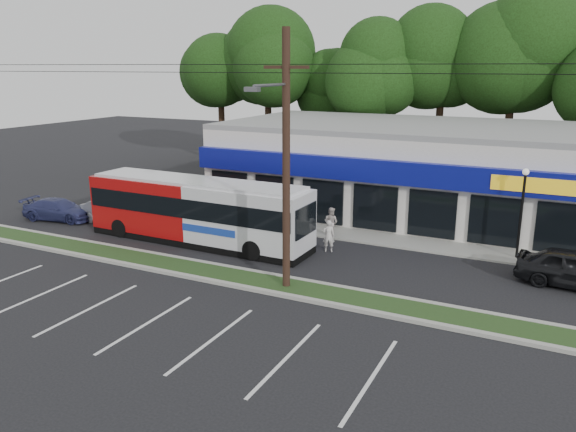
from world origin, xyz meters
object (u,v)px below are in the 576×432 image
(utility_pole, at_px, (281,154))
(metrobus, at_px, (198,210))
(lamp_post, at_px, (522,203))
(car_dark, at_px, (576,269))
(pedestrian_b, at_px, (331,222))
(car_blue, at_px, (59,210))
(pedestrian_a, at_px, (329,236))
(car_silver, at_px, (114,212))

(utility_pole, bearing_deg, metrobus, 151.25)
(utility_pole, relative_size, lamp_post, 11.76)
(car_dark, relative_size, pedestrian_b, 2.82)
(pedestrian_b, bearing_deg, lamp_post, -165.95)
(car_blue, relative_size, pedestrian_a, 2.70)
(lamp_post, distance_m, metrobus, 15.33)
(utility_pole, relative_size, car_dark, 11.02)
(lamp_post, distance_m, car_dark, 4.01)
(pedestrian_a, height_order, pedestrian_b, pedestrian_b)
(metrobus, relative_size, car_blue, 2.83)
(lamp_post, xyz_separation_m, car_silver, (-20.90, -3.66, -1.97))
(car_silver, bearing_deg, metrobus, -85.97)
(car_blue, distance_m, pedestrian_a, 16.26)
(car_dark, xyz_separation_m, car_blue, (-26.81, -1.75, -0.16))
(car_silver, height_order, pedestrian_a, pedestrian_a)
(utility_pole, xyz_separation_m, metrobus, (-6.51, 3.57, -3.71))
(car_blue, xyz_separation_m, pedestrian_b, (15.41, 3.76, 0.19))
(lamp_post, xyz_separation_m, metrobus, (-14.68, -4.30, -0.96))
(car_dark, height_order, pedestrian_b, pedestrian_b)
(pedestrian_b, bearing_deg, car_silver, 24.91)
(lamp_post, bearing_deg, pedestrian_b, -176.34)
(car_silver, height_order, car_blue, car_silver)
(car_silver, bearing_deg, utility_pole, -98.39)
(metrobus, bearing_deg, pedestrian_a, 13.97)
(lamp_post, distance_m, car_blue, 24.88)
(utility_pole, distance_m, pedestrian_a, 6.87)
(lamp_post, relative_size, car_silver, 1.01)
(pedestrian_a, bearing_deg, lamp_post, 177.85)
(metrobus, xyz_separation_m, pedestrian_a, (6.46, 1.50, -0.92))
(lamp_post, relative_size, car_blue, 1.00)
(utility_pole, height_order, car_dark, utility_pole)
(utility_pole, height_order, metrobus, utility_pole)
(utility_pole, distance_m, car_dark, 12.69)
(car_dark, height_order, car_blue, car_dark)
(car_dark, distance_m, pedestrian_b, 11.57)
(lamp_post, relative_size, car_dark, 0.94)
(utility_pole, bearing_deg, car_blue, 167.71)
(utility_pole, bearing_deg, car_silver, 161.68)
(car_blue, relative_size, pedestrian_b, 2.64)
(lamp_post, bearing_deg, car_blue, -169.93)
(utility_pole, height_order, lamp_post, utility_pole)
(car_dark, bearing_deg, metrobus, 101.69)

